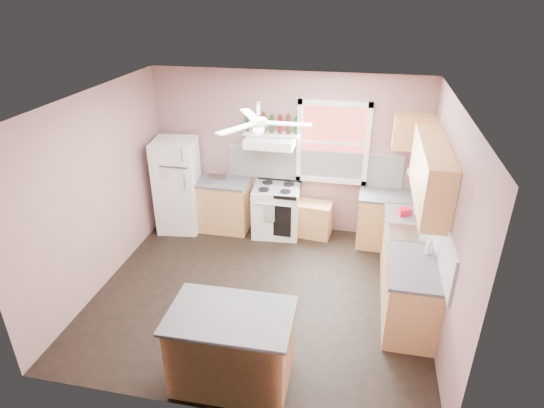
% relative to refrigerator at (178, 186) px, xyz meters
% --- Properties ---
extents(floor, '(4.50, 4.50, 0.00)m').
position_rel_refrigerator_xyz_m(floor, '(1.80, -1.55, -0.80)').
color(floor, black).
rests_on(floor, ground).
extents(ceiling, '(4.50, 4.50, 0.00)m').
position_rel_refrigerator_xyz_m(ceiling, '(1.80, -1.55, 1.90)').
color(ceiling, white).
rests_on(ceiling, ground).
extents(wall_back, '(4.50, 0.05, 2.70)m').
position_rel_refrigerator_xyz_m(wall_back, '(1.80, 0.47, 0.55)').
color(wall_back, '#896462').
rests_on(wall_back, ground).
extents(wall_right, '(0.05, 4.00, 2.70)m').
position_rel_refrigerator_xyz_m(wall_right, '(4.07, -1.55, 0.55)').
color(wall_right, '#896462').
rests_on(wall_right, ground).
extents(wall_left, '(0.05, 4.00, 2.70)m').
position_rel_refrigerator_xyz_m(wall_left, '(-0.48, -1.55, 0.55)').
color(wall_left, '#896462').
rests_on(wall_left, ground).
extents(backsplash_back, '(2.90, 0.03, 0.55)m').
position_rel_refrigerator_xyz_m(backsplash_back, '(2.25, 0.43, 0.37)').
color(backsplash_back, white).
rests_on(backsplash_back, wall_back).
extents(backsplash_right, '(0.03, 2.60, 0.55)m').
position_rel_refrigerator_xyz_m(backsplash_right, '(4.03, -1.25, 0.37)').
color(backsplash_right, white).
rests_on(backsplash_right, wall_right).
extents(window_view, '(1.00, 0.02, 1.20)m').
position_rel_refrigerator_xyz_m(window_view, '(2.55, 0.43, 0.80)').
color(window_view, maroon).
rests_on(window_view, wall_back).
extents(window_frame, '(1.16, 0.07, 1.36)m').
position_rel_refrigerator_xyz_m(window_frame, '(2.55, 0.40, 0.80)').
color(window_frame, white).
rests_on(window_frame, wall_back).
extents(refrigerator, '(0.76, 0.74, 1.61)m').
position_rel_refrigerator_xyz_m(refrigerator, '(0.00, 0.00, 0.00)').
color(refrigerator, white).
rests_on(refrigerator, floor).
extents(base_cabinet_left, '(0.90, 0.60, 0.86)m').
position_rel_refrigerator_xyz_m(base_cabinet_left, '(0.74, 0.15, -0.37)').
color(base_cabinet_left, '#A97446').
rests_on(base_cabinet_left, floor).
extents(counter_left, '(0.92, 0.62, 0.04)m').
position_rel_refrigerator_xyz_m(counter_left, '(0.74, 0.15, 0.08)').
color(counter_left, '#4A4A4D').
rests_on(counter_left, base_cabinet_left).
extents(toaster, '(0.29, 0.18, 0.18)m').
position_rel_refrigerator_xyz_m(toaster, '(0.70, 0.08, 0.19)').
color(toaster, silver).
rests_on(toaster, counter_left).
extents(stove, '(0.81, 0.70, 0.86)m').
position_rel_refrigerator_xyz_m(stove, '(1.68, 0.15, -0.37)').
color(stove, white).
rests_on(stove, floor).
extents(range_hood, '(0.78, 0.50, 0.14)m').
position_rel_refrigerator_xyz_m(range_hood, '(1.57, 0.20, 0.82)').
color(range_hood, white).
rests_on(range_hood, wall_back).
extents(bottle_shelf, '(0.90, 0.26, 0.03)m').
position_rel_refrigerator_xyz_m(bottle_shelf, '(1.57, 0.32, 0.92)').
color(bottle_shelf, white).
rests_on(bottle_shelf, range_hood).
extents(cart, '(0.61, 0.44, 0.57)m').
position_rel_refrigerator_xyz_m(cart, '(2.32, 0.20, -0.52)').
color(cart, '#A97446').
rests_on(cart, floor).
extents(base_cabinet_corner, '(1.00, 0.60, 0.86)m').
position_rel_refrigerator_xyz_m(base_cabinet_corner, '(3.55, 0.15, -0.37)').
color(base_cabinet_corner, '#A97446').
rests_on(base_cabinet_corner, floor).
extents(base_cabinet_right, '(0.60, 2.20, 0.86)m').
position_rel_refrigerator_xyz_m(base_cabinet_right, '(3.75, -1.25, -0.37)').
color(base_cabinet_right, '#A97446').
rests_on(base_cabinet_right, floor).
extents(counter_corner, '(1.02, 0.62, 0.04)m').
position_rel_refrigerator_xyz_m(counter_corner, '(3.55, 0.15, 0.08)').
color(counter_corner, '#4A4A4D').
rests_on(counter_corner, base_cabinet_corner).
extents(counter_right, '(0.62, 2.22, 0.04)m').
position_rel_refrigerator_xyz_m(counter_right, '(3.74, -1.25, 0.08)').
color(counter_right, '#4A4A4D').
rests_on(counter_right, base_cabinet_right).
extents(sink, '(0.55, 0.45, 0.03)m').
position_rel_refrigerator_xyz_m(sink, '(3.74, -1.05, 0.09)').
color(sink, silver).
rests_on(sink, counter_right).
extents(faucet, '(0.03, 0.03, 0.14)m').
position_rel_refrigerator_xyz_m(faucet, '(3.90, -1.05, 0.17)').
color(faucet, silver).
rests_on(faucet, sink).
extents(upper_cabinet_right, '(0.33, 1.80, 0.76)m').
position_rel_refrigerator_xyz_m(upper_cabinet_right, '(3.88, -1.05, 0.98)').
color(upper_cabinet_right, '#A97446').
rests_on(upper_cabinet_right, wall_right).
extents(upper_cabinet_corner, '(0.60, 0.33, 0.52)m').
position_rel_refrigerator_xyz_m(upper_cabinet_corner, '(3.75, 0.28, 1.10)').
color(upper_cabinet_corner, '#A97446').
rests_on(upper_cabinet_corner, wall_back).
extents(paper_towel, '(0.26, 0.12, 0.12)m').
position_rel_refrigerator_xyz_m(paper_towel, '(3.87, 0.31, 0.45)').
color(paper_towel, white).
rests_on(paper_towel, wall_back).
extents(island, '(1.23, 0.79, 0.86)m').
position_rel_refrigerator_xyz_m(island, '(1.85, -3.11, -0.37)').
color(island, '#A97446').
rests_on(island, floor).
extents(island_top, '(1.30, 0.86, 0.04)m').
position_rel_refrigerator_xyz_m(island_top, '(1.85, -3.11, 0.08)').
color(island_top, '#4A4A4D').
rests_on(island_top, island).
extents(ceiling_fan_hub, '(0.20, 0.20, 0.08)m').
position_rel_refrigerator_xyz_m(ceiling_fan_hub, '(1.80, -1.55, 1.65)').
color(ceiling_fan_hub, white).
rests_on(ceiling_fan_hub, ceiling).
extents(soap_bottle, '(0.12, 0.12, 0.22)m').
position_rel_refrigerator_xyz_m(soap_bottle, '(3.92, -1.53, 0.21)').
color(soap_bottle, silver).
rests_on(soap_bottle, counter_right).
extents(red_caddy, '(0.21, 0.18, 0.10)m').
position_rel_refrigerator_xyz_m(red_caddy, '(3.69, -0.52, 0.15)').
color(red_caddy, '#B30F27').
rests_on(red_caddy, counter_right).
extents(wine_bottles, '(0.86, 0.06, 0.31)m').
position_rel_refrigerator_xyz_m(wine_bottles, '(1.57, 0.32, 1.08)').
color(wine_bottles, '#143819').
rests_on(wine_bottles, bottle_shelf).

